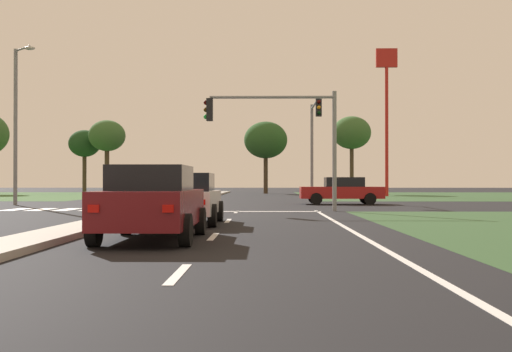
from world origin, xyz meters
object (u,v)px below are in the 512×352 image
Objects in this scene: car_maroon_fourth at (152,202)px; car_black_second at (161,189)px; car_white_near at (185,198)px; traffic_signal_near_right at (283,127)px; treeline_third at (107,136)px; treeline_fifth at (352,133)px; car_red_third at (342,190)px; street_lamp_second at (17,117)px; treeline_fourth at (266,140)px; fastfood_pole_sign at (387,89)px; treeline_second at (85,144)px; traffic_signal_far_right at (314,132)px.

car_black_second is at bearing 98.64° from car_maroon_fourth.
car_white_near is 1.00× the size of car_black_second.
car_black_second is 18.69m from traffic_signal_near_right.
treeline_third is 24.76m from treeline_fifth.
treeline_third is at bearing 178.15° from treeline_fifth.
car_red_third is 0.61× the size of treeline_third.
traffic_signal_near_right is at bearing -26.07° from street_lamp_second.
street_lamp_second reaches higher than treeline_fourth.
treeline_fifth is (8.60, -3.00, 0.51)m from treeline_fourth.
car_red_third is 30.22m from treeline_fifth.
fastfood_pole_sign is (12.77, 42.10, 8.29)m from car_maroon_fourth.
car_maroon_fourth is 0.81× the size of traffic_signal_near_right.
treeline_third is (-13.66, 52.62, 5.03)m from car_maroon_fourth.
street_lamp_second is at bearing 96.11° from car_red_third.
treeline_second is 0.88× the size of treeline_third.
treeline_fourth reaches higher than car_maroon_fourth.
car_maroon_fourth is (4.64, -30.54, 0.05)m from car_black_second.
treeline_fourth reaches higher than car_black_second.
traffic_signal_near_right is 30.42m from fastfood_pole_sign.
treeline_second is (-16.45, 54.46, 4.36)m from car_maroon_fourth.
car_white_near is 0.58× the size of treeline_third.
car_white_near is at bearing -73.86° from treeline_third.
traffic_signal_far_right is 0.80× the size of treeline_fourth.
traffic_signal_far_right is at bearing -55.46° from treeline_third.
treeline_fourth reaches higher than treeline_third.
treeline_fourth reaches higher than traffic_signal_far_right.
car_black_second is 0.58× the size of treeline_third.
car_maroon_fourth is 0.61× the size of treeline_third.
treeline_second is at bearing -178.89° from treeline_fourth.
car_black_second is at bearing -146.41° from fastfood_pole_sign.
car_red_third is 0.81× the size of traffic_signal_near_right.
traffic_signal_far_right reaches higher than car_red_third.
car_red_third is at bearing -56.09° from treeline_third.
treeline_third is (-18.98, 27.57, 1.65)m from traffic_signal_far_right.
car_red_third is 22.24m from fastfood_pole_sign.
car_maroon_fourth is at bearing -102.86° from traffic_signal_near_right.
street_lamp_second is 1.10× the size of treeline_third.
treeline_third reaches higher than treeline_second.
treeline_fourth is at bearing 87.16° from car_white_near.
treeline_third is 0.96× the size of treeline_fifth.
car_red_third is at bearing 73.48° from car_maroon_fourth.
car_red_third is 0.36× the size of fastfood_pole_sign.
traffic_signal_near_right is 0.74× the size of treeline_fourth.
fastfood_pole_sign is at bearing 42.55° from street_lamp_second.
treeline_fourth is (18.94, 0.37, 0.41)m from treeline_second.
car_white_near is 19.05m from street_lamp_second.
fastfood_pole_sign is (12.74, 36.80, 8.34)m from car_white_near.
car_white_near is at bearing -92.84° from treeline_fourth.
car_black_second is at bearing 100.50° from car_white_near.
treeline_third reaches higher than traffic_signal_near_right.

